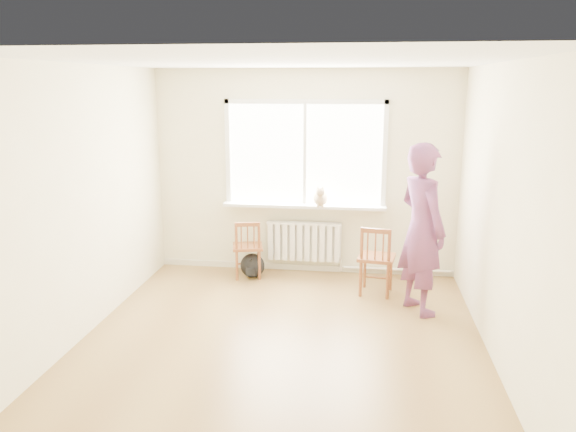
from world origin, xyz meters
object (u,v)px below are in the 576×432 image
(chair_right, at_px, (376,260))
(person, at_px, (422,229))
(chair_left, at_px, (248,249))
(backpack, at_px, (252,266))
(cat, at_px, (321,197))

(chair_right, distance_m, person, 0.83)
(chair_left, relative_size, backpack, 2.40)
(chair_left, xyz_separation_m, chair_right, (1.66, -0.40, 0.04))
(chair_right, relative_size, backpack, 2.65)
(person, distance_m, cat, 1.59)
(backpack, bearing_deg, cat, 12.73)
(chair_left, bearing_deg, cat, 179.63)
(chair_right, bearing_deg, cat, -30.94)
(person, relative_size, backpack, 5.87)
(chair_left, height_order, person, person)
(chair_left, bearing_deg, person, 145.52)
(backpack, bearing_deg, chair_right, -14.31)
(chair_left, xyz_separation_m, cat, (0.93, 0.21, 0.68))
(cat, bearing_deg, person, -43.77)
(chair_right, xyz_separation_m, person, (0.47, -0.44, 0.52))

